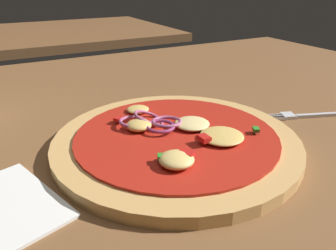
% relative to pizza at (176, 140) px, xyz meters
% --- Properties ---
extents(dining_table, '(1.41, 1.05, 0.03)m').
position_rel_pizza_xyz_m(dining_table, '(-0.05, -0.00, -0.02)').
color(dining_table, brown).
rests_on(dining_table, ground).
extents(pizza, '(0.29, 0.29, 0.03)m').
position_rel_pizza_xyz_m(pizza, '(0.00, 0.00, 0.00)').
color(pizza, tan).
rests_on(pizza, dining_table).
extents(fork, '(0.16, 0.07, 0.01)m').
position_rel_pizza_xyz_m(fork, '(0.22, -0.02, -0.01)').
color(fork, silver).
rests_on(fork, dining_table).
extents(background_table, '(0.76, 0.60, 0.03)m').
position_rel_pizza_xyz_m(background_table, '(0.09, 1.01, -0.02)').
color(background_table, brown).
rests_on(background_table, ground).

